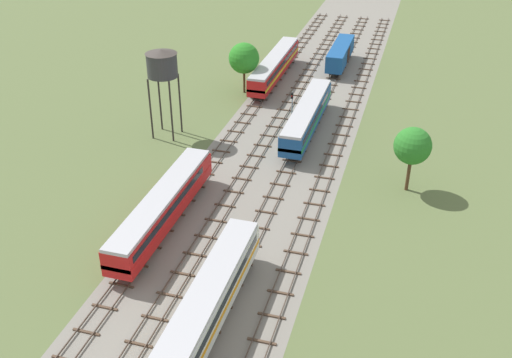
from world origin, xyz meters
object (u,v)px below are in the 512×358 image
object	(u,v)px
diesel_railcar_centre_left_mid	(307,115)
passenger_coach_centre_left_nearest	(202,312)
water_tower	(162,64)
signal_post_nearest	(292,105)
diesel_railcar_far_left_near	(163,206)
passenger_coach_far_left_midfar	(275,65)
freight_boxcar_centre_left_far	(340,53)

from	to	relation	value
diesel_railcar_centre_left_mid	passenger_coach_centre_left_nearest	bearing A→B (deg)	-90.00
water_tower	signal_post_nearest	bearing A→B (deg)	23.78
diesel_railcar_far_left_near	passenger_coach_far_left_midfar	world-z (taller)	same
diesel_railcar_centre_left_mid	passenger_coach_far_left_midfar	bearing A→B (deg)	116.96
passenger_coach_centre_left_nearest	passenger_coach_far_left_midfar	world-z (taller)	same
passenger_coach_far_left_midfar	water_tower	xyz separation A→B (m)	(-8.53, -24.11, 7.26)
freight_boxcar_centre_left_far	water_tower	bearing A→B (deg)	-117.95
diesel_railcar_centre_left_mid	water_tower	xyz separation A→B (m)	(-17.80, -5.88, 7.27)
water_tower	signal_post_nearest	world-z (taller)	water_tower
freight_boxcar_centre_left_far	signal_post_nearest	bearing A→B (deg)	-94.97
passenger_coach_centre_left_nearest	diesel_railcar_centre_left_mid	world-z (taller)	same
passenger_coach_far_left_midfar	freight_boxcar_centre_left_far	distance (m)	13.25
diesel_railcar_far_left_near	diesel_railcar_centre_left_mid	xyz separation A→B (m)	(9.27, 26.01, 0.00)
water_tower	diesel_railcar_centre_left_mid	bearing A→B (deg)	18.29
diesel_railcar_far_left_near	freight_boxcar_centre_left_far	world-z (taller)	diesel_railcar_far_left_near
passenger_coach_centre_left_nearest	diesel_railcar_far_left_near	distance (m)	16.16
signal_post_nearest	freight_boxcar_centre_left_far	bearing A→B (deg)	85.03
diesel_railcar_far_left_near	signal_post_nearest	world-z (taller)	signal_post_nearest
passenger_coach_far_left_midfar	signal_post_nearest	bearing A→B (deg)	-68.09
freight_boxcar_centre_left_far	passenger_coach_far_left_midfar	bearing A→B (deg)	-134.45
passenger_coach_far_left_midfar	signal_post_nearest	distance (m)	18.65
passenger_coach_centre_left_nearest	signal_post_nearest	xyz separation A→B (m)	(-2.32, 40.18, 0.76)
passenger_coach_centre_left_nearest	passenger_coach_far_left_midfar	bearing A→B (deg)	99.16
passenger_coach_centre_left_nearest	diesel_railcar_far_left_near	bearing A→B (deg)	124.99
diesel_railcar_centre_left_mid	water_tower	size ratio (longest dim) A/B	1.74
passenger_coach_centre_left_nearest	diesel_railcar_centre_left_mid	xyz separation A→B (m)	(-0.00, 39.25, -0.02)
diesel_railcar_far_left_near	water_tower	world-z (taller)	water_tower
freight_boxcar_centre_left_far	diesel_railcar_centre_left_mid	bearing A→B (deg)	-90.01
diesel_railcar_far_left_near	signal_post_nearest	distance (m)	27.84
diesel_railcar_centre_left_mid	water_tower	world-z (taller)	water_tower
diesel_railcar_far_left_near	passenger_coach_centre_left_nearest	bearing A→B (deg)	-55.01
diesel_railcar_far_left_near	freight_boxcar_centre_left_far	size ratio (longest dim) A/B	1.46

